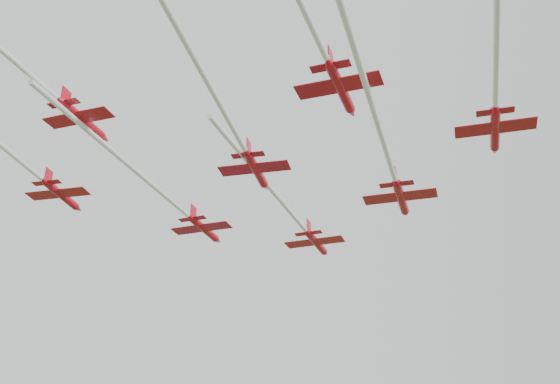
{
  "coord_description": "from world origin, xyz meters",
  "views": [
    {
      "loc": [
        -7.23,
        -82.81,
        13.6
      ],
      "look_at": [
        2.51,
        0.08,
        52.66
      ],
      "focal_mm": 45.0,
      "sensor_mm": 36.0,
      "label": 1
    }
  ],
  "objects": [
    {
      "name": "jet_row2_right",
      "position": [
        14.17,
        -11.0,
        52.87
      ],
      "size": [
        23.8,
        51.6,
        2.93
      ],
      "rotation": [
        0.0,
        0.0,
        -0.4
      ],
      "color": "red"
    },
    {
      "name": "jet_row3_left",
      "position": [
        -29.02,
        -9.35,
        51.04
      ],
      "size": [
        17.96,
        44.35,
        2.4
      ],
      "rotation": [
        0.0,
        0.0,
        -0.34
      ],
      "color": "red"
    },
    {
      "name": "jet_row3_right",
      "position": [
        20.75,
        -27.64,
        52.83
      ],
      "size": [
        19.47,
        43.31,
        2.63
      ],
      "rotation": [
        0.0,
        0.0,
        -0.38
      ],
      "color": "red"
    },
    {
      "name": "jet_row3_mid",
      "position": [
        -7.01,
        -21.89,
        53.3
      ],
      "size": [
        24.71,
        64.05,
        2.67
      ],
      "rotation": [
        0.0,
        0.0,
        -0.33
      ],
      "color": "red"
    },
    {
      "name": "jet_row2_left",
      "position": [
        -11.41,
        3.97,
        52.08
      ],
      "size": [
        21.85,
        41.92,
        2.63
      ],
      "rotation": [
        0.0,
        0.0,
        -0.45
      ],
      "color": "red"
    },
    {
      "name": "jet_lead",
      "position": [
        6.49,
        11.67,
        53.62
      ],
      "size": [
        22.6,
        42.93,
        2.81
      ],
      "rotation": [
        0.0,
        0.0,
        -0.45
      ],
      "color": "red"
    }
  ]
}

